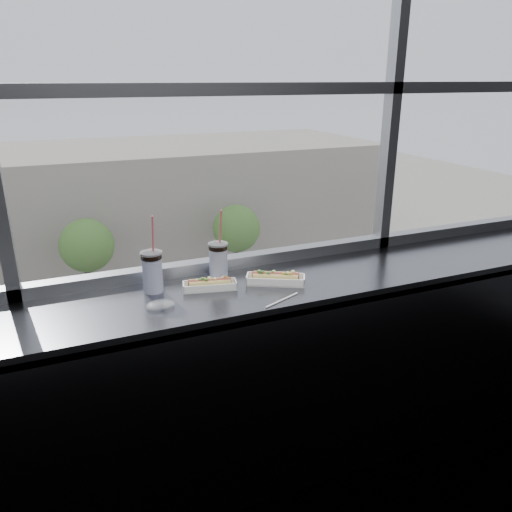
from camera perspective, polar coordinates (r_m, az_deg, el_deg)
name	(u,v)px	position (r m, az deg, el deg)	size (l,w,h in m)	color
wall_back_lower	(225,359)	(2.89, -3.55, -11.65)	(6.00, 6.00, 0.00)	black
window_glass	(216,19)	(2.50, -4.64, 25.37)	(6.00, 6.00, 0.00)	silver
window_mullions	(217,19)	(2.48, -4.48, 25.42)	(6.00, 0.08, 2.40)	gray
counter	(242,293)	(2.42, -1.63, -4.25)	(6.00, 0.55, 0.06)	slate
counter_fascia	(262,414)	(2.48, 0.73, -17.57)	(6.00, 0.04, 1.04)	slate
hotdog_tray_left	(210,284)	(2.38, -5.31, -3.23)	(0.27, 0.14, 0.06)	white
hotdog_tray_right	(276,278)	(2.44, 2.25, -2.55)	(0.29, 0.21, 0.07)	white
soda_cup_left	(152,270)	(2.37, -11.77, -1.54)	(0.10, 0.10, 0.37)	white
soda_cup_right	(218,259)	(2.47, -4.32, -0.40)	(0.10, 0.10, 0.36)	white
loose_straw	(282,300)	(2.26, 2.99, -5.05)	(0.01, 0.01, 0.21)	white
wrapper	(161,305)	(2.23, -10.86, -5.48)	(0.11, 0.08, 0.03)	silver
plaza_ground	(66,233)	(47.66, -20.93, 2.49)	(120.00, 120.00, 0.00)	gray
street_asphalt	(92,364)	(25.87, -18.21, -11.62)	(80.00, 10.00, 0.06)	black
far_sidewalk	(79,300)	(33.03, -19.55, -4.74)	(80.00, 6.00, 0.04)	gray
far_building	(63,202)	(41.35, -21.21, 5.73)	(50.00, 14.00, 8.00)	gray
car_near_e	(387,326)	(26.48, 14.75, -7.69)	(6.58, 2.74, 2.19)	blue
car_near_d	(263,354)	(23.32, 0.80, -11.14)	(6.19, 2.58, 2.06)	white
car_far_c	(283,279)	(31.71, 3.14, -2.61)	(5.78, 2.41, 1.93)	silver
car_near_c	(91,394)	(21.94, -18.38, -14.70)	(5.76, 2.40, 1.92)	maroon
car_far_b	(147,302)	(29.29, -12.36, -5.13)	(5.49, 2.29, 1.83)	#950E01
pedestrian_b	(87,283)	(32.50, -18.76, -2.99)	(0.93, 0.70, 2.09)	#66605B
tree_center	(87,245)	(31.85, -18.77, 1.15)	(3.28, 3.28, 5.13)	#47382B
tree_right	(236,229)	(33.77, -2.25, 3.16)	(3.24, 3.24, 5.07)	#47382B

